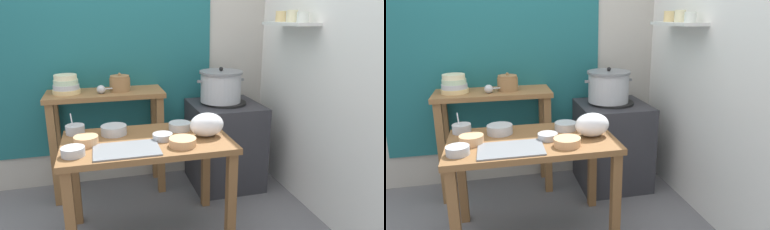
% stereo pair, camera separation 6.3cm
% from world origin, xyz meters
% --- Properties ---
extents(wall_back, '(4.40, 0.12, 2.60)m').
position_xyz_m(wall_back, '(0.08, 1.10, 1.30)').
color(wall_back, '#B2ADA3').
rests_on(wall_back, ground).
extents(wall_right, '(0.30, 3.20, 2.60)m').
position_xyz_m(wall_right, '(1.40, 0.20, 1.30)').
color(wall_right, white).
rests_on(wall_right, ground).
extents(prep_table, '(1.10, 0.66, 0.72)m').
position_xyz_m(prep_table, '(0.06, 0.08, 0.61)').
color(prep_table, brown).
rests_on(prep_table, ground).
extents(back_shelf_table, '(0.96, 0.40, 0.90)m').
position_xyz_m(back_shelf_table, '(-0.17, 0.83, 0.68)').
color(back_shelf_table, olive).
rests_on(back_shelf_table, ground).
extents(stove_block, '(0.60, 0.61, 0.78)m').
position_xyz_m(stove_block, '(0.85, 0.70, 0.38)').
color(stove_block, '#2D2D33').
rests_on(stove_block, ground).
extents(steamer_pot, '(0.42, 0.38, 0.31)m').
position_xyz_m(steamer_pot, '(0.81, 0.72, 0.92)').
color(steamer_pot, '#B7BABF').
rests_on(steamer_pot, stove_block).
extents(clay_pot, '(0.17, 0.17, 0.15)m').
position_xyz_m(clay_pot, '(-0.05, 0.83, 0.96)').
color(clay_pot, olive).
rests_on(clay_pot, back_shelf_table).
extents(bowl_stack_enamel, '(0.22, 0.22, 0.15)m').
position_xyz_m(bowl_stack_enamel, '(-0.48, 0.84, 0.97)').
color(bowl_stack_enamel, '#E5C684').
rests_on(bowl_stack_enamel, back_shelf_table).
extents(ladle, '(0.28, 0.10, 0.07)m').
position_xyz_m(ladle, '(-0.20, 0.76, 0.94)').
color(ladle, '#B7BABF').
rests_on(ladle, back_shelf_table).
extents(serving_tray, '(0.40, 0.28, 0.01)m').
position_xyz_m(serving_tray, '(-0.09, -0.09, 0.72)').
color(serving_tray, slate).
rests_on(serving_tray, prep_table).
extents(plastic_bag, '(0.23, 0.17, 0.16)m').
position_xyz_m(plastic_bag, '(0.46, 0.03, 0.80)').
color(plastic_bag, white).
rests_on(plastic_bag, prep_table).
extents(prep_bowl_0, '(0.17, 0.17, 0.05)m').
position_xyz_m(prep_bowl_0, '(0.26, -0.11, 0.75)').
color(prep_bowl_0, tan).
rests_on(prep_bowl_0, prep_table).
extents(prep_bowl_1, '(0.13, 0.13, 0.04)m').
position_xyz_m(prep_bowl_1, '(0.16, 0.04, 0.74)').
color(prep_bowl_1, '#B7BABF').
rests_on(prep_bowl_1, prep_table).
extents(prep_bowl_2, '(0.15, 0.15, 0.06)m').
position_xyz_m(prep_bowl_2, '(-0.33, 0.07, 0.75)').
color(prep_bowl_2, tan).
rests_on(prep_bowl_2, prep_table).
extents(prep_bowl_3, '(0.16, 0.16, 0.05)m').
position_xyz_m(prep_bowl_3, '(0.32, 0.21, 0.75)').
color(prep_bowl_3, '#B7BABF').
rests_on(prep_bowl_3, prep_table).
extents(prep_bowl_4, '(0.18, 0.18, 0.06)m').
position_xyz_m(prep_bowl_4, '(-0.14, 0.23, 0.75)').
color(prep_bowl_4, '#B7BABF').
rests_on(prep_bowl_4, prep_table).
extents(prep_bowl_5, '(0.14, 0.14, 0.05)m').
position_xyz_m(prep_bowl_5, '(-0.40, -0.10, 0.75)').
color(prep_bowl_5, '#B7BABF').
rests_on(prep_bowl_5, prep_table).
extents(prep_bowl_6, '(0.13, 0.13, 0.14)m').
position_xyz_m(prep_bowl_6, '(-0.40, 0.32, 0.75)').
color(prep_bowl_6, '#B7BABF').
rests_on(prep_bowl_6, prep_table).
extents(prep_bowl_7, '(0.12, 0.12, 0.04)m').
position_xyz_m(prep_bowl_7, '(0.52, 0.23, 0.74)').
color(prep_bowl_7, '#E5C684').
rests_on(prep_bowl_7, prep_table).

